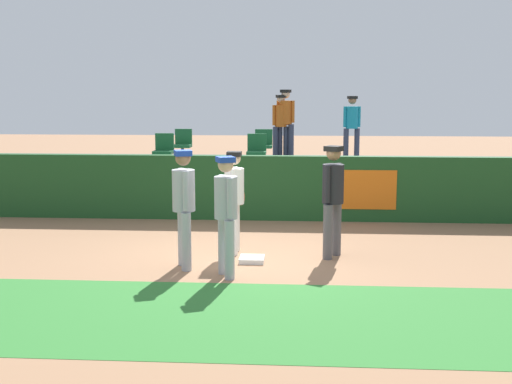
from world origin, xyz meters
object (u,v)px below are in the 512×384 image
player_coach_visitor (184,200)px  seat_back_left (183,143)px  seat_back_center (264,143)px  player_runner_visitor (226,208)px  player_umpire (333,193)px  seat_front_left (164,149)px  player_fielder_home (235,195)px  spectator_casual (281,121)px  seat_front_center (257,150)px  spectator_hooded (285,118)px  first_base (252,259)px  spectator_capped (352,123)px

player_coach_visitor → seat_back_left: bearing=170.9°
seat_back_center → player_runner_visitor: bearing=-91.0°
player_runner_visitor → player_umpire: (1.64, 1.27, 0.03)m
player_umpire → seat_front_left: size_ratio=2.23×
player_runner_visitor → seat_back_center: size_ratio=2.16×
player_fielder_home → spectator_casual: 7.42m
seat_front_center → spectator_hooded: size_ratio=0.45×
seat_front_left → first_base: bearing=-63.5°
player_coach_visitor → seat_back_center: 7.25m
player_fielder_home → seat_back_left: bearing=-160.9°
first_base → seat_front_left: 5.70m
player_fielder_home → spectator_hooded: (0.70, 7.37, 1.00)m
seat_front_center → spectator_capped: 3.47m
first_base → seat_back_left: seat_back_left is taller
player_umpire → player_runner_visitor: bearing=-23.7°
player_runner_visitor → seat_front_center: size_ratio=2.16×
player_coach_visitor → spectator_casual: bearing=152.0°
seat_front_center → spectator_capped: (2.41, 2.44, 0.52)m
seat_front_center → spectator_capped: size_ratio=0.49×
seat_back_center → spectator_capped: (2.35, 0.64, 0.52)m
player_umpire → seat_front_center: player_umpire is taller
spectator_capped → player_fielder_home: bearing=58.0°
player_fielder_home → seat_back_center: (0.15, 6.18, 0.38)m
spectator_hooded → player_runner_visitor: bearing=103.1°
first_base → seat_back_center: (-0.19, 6.76, 1.35)m
seat_back_left → seat_front_center: bearing=-40.8°
first_base → spectator_hooded: size_ratio=0.21×
player_runner_visitor → seat_back_left: (-2.01, 7.63, 0.34)m
player_fielder_home → seat_front_center: bearing=180.0°
spectator_hooded → spectator_capped: size_ratio=1.10×
seat_front_center → seat_back_center: 1.80m
spectator_capped → first_base: bearing=61.8°
player_coach_visitor → seat_front_left: 5.59m
seat_front_center → spectator_casual: (0.48, 2.96, 0.53)m
seat_front_left → seat_back_center: (2.28, 1.80, 0.00)m
first_base → spectator_capped: bearing=73.7°
first_base → player_runner_visitor: 1.37m
seat_front_center → spectator_hooded: spectator_hooded is taller
seat_back_center → spectator_hooded: 1.45m
seat_front_left → spectator_capped: (4.63, 2.44, 0.52)m
first_base → seat_back_center: bearing=91.6°
player_umpire → seat_back_center: bearing=-138.0°
first_base → player_coach_visitor: size_ratio=0.21×
player_fielder_home → player_coach_visitor: (-0.70, -1.01, 0.07)m
player_fielder_home → seat_back_center: size_ratio=2.09×
player_umpire → seat_back_left: (-3.65, 6.36, 0.31)m
seat_front_center → spectator_hooded: 3.12m
player_coach_visitor → spectator_capped: spectator_capped is taller
player_coach_visitor → seat_front_left: size_ratio=2.22×
player_umpire → seat_back_center: size_ratio=2.23×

